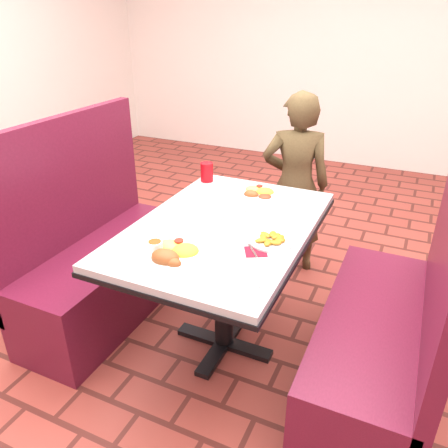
{
  "coord_description": "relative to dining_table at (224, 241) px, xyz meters",
  "views": [
    {
      "loc": [
        0.79,
        -1.71,
        1.68
      ],
      "look_at": [
        0.0,
        0.0,
        0.75
      ],
      "focal_mm": 35.0,
      "sensor_mm": 36.0,
      "label": 1
    }
  ],
  "objects": [
    {
      "name": "maroon_napkin",
      "position": [
        0.24,
        -0.19,
        0.1
      ],
      "size": [
        0.12,
        0.12,
        0.0
      ],
      "primitive_type": "cube",
      "rotation": [
        0.0,
        0.0,
        0.48
      ],
      "color": "maroon",
      "rests_on": "dining_table"
    },
    {
      "name": "spoon_utensil",
      "position": [
        0.22,
        -0.19,
        0.1
      ],
      "size": [
        0.08,
        0.1,
        0.0
      ],
      "primitive_type": "cube",
      "rotation": [
        0.0,
        0.0,
        0.67
      ],
      "color": "silver",
      "rests_on": "dining_table"
    },
    {
      "name": "lettuce_shreds",
      "position": [
        0.04,
        0.06,
        0.1
      ],
      "size": [
        0.28,
        0.32,
        0.0
      ],
      "primitive_type": null,
      "color": "#A7D153",
      "rests_on": "dining_table"
    },
    {
      "name": "paper_napkin",
      "position": [
        0.23,
        -0.45,
        0.1
      ],
      "size": [
        0.24,
        0.2,
        0.01
      ],
      "primitive_type": "cube",
      "rotation": [
        0.0,
        0.0,
        -0.17
      ],
      "color": "white",
      "rests_on": "dining_table"
    },
    {
      "name": "red_tumbler",
      "position": [
        -0.34,
        0.49,
        0.15
      ],
      "size": [
        0.08,
        0.08,
        0.11
      ],
      "primitive_type": "cylinder",
      "color": "#B10B12",
      "rests_on": "dining_table"
    },
    {
      "name": "dining_table",
      "position": [
        0.0,
        0.0,
        0.0
      ],
      "size": [
        0.81,
        1.21,
        0.75
      ],
      "color": "#B2B4B7",
      "rests_on": "ground"
    },
    {
      "name": "knife_utensil",
      "position": [
        -0.03,
        -0.39,
        0.11
      ],
      "size": [
        0.09,
        0.15,
        0.0
      ],
      "primitive_type": "cube",
      "rotation": [
        0.0,
        0.0,
        0.5
      ],
      "color": "silver",
      "rests_on": "dining_table"
    },
    {
      "name": "booth_bench_right",
      "position": [
        0.8,
        0.0,
        -0.32
      ],
      "size": [
        0.47,
        1.2,
        1.17
      ],
      "color": "maroon",
      "rests_on": "ground"
    },
    {
      "name": "diner_person",
      "position": [
        0.08,
        0.97,
        -0.03
      ],
      "size": [
        0.52,
        0.41,
        1.24
      ],
      "primitive_type": "imported",
      "rotation": [
        0.0,
        0.0,
        3.43
      ],
      "color": "brown",
      "rests_on": "ground"
    },
    {
      "name": "far_dinner_plate",
      "position": [
        0.03,
        0.41,
        0.12
      ],
      "size": [
        0.24,
        0.24,
        0.06
      ],
      "rotation": [
        0.0,
        0.0,
        -0.34
      ],
      "color": "white",
      "rests_on": "dining_table"
    },
    {
      "name": "fork_utensil",
      "position": [
        -0.13,
        -0.37,
        0.11
      ],
      "size": [
        0.07,
        0.14,
        0.0
      ],
      "primitive_type": "cube",
      "rotation": [
        0.0,
        0.0,
        -0.42
      ],
      "color": "silver",
      "rests_on": "dining_table"
    },
    {
      "name": "booth_bench_left",
      "position": [
        -0.8,
        0.0,
        -0.32
      ],
      "size": [
        0.47,
        1.2,
        1.17
      ],
      "color": "maroon",
      "rests_on": "ground"
    },
    {
      "name": "near_dinner_plate",
      "position": [
        -0.06,
        -0.37,
        0.13
      ],
      "size": [
        0.28,
        0.28,
        0.09
      ],
      "rotation": [
        0.0,
        0.0,
        -0.41
      ],
      "color": "white",
      "rests_on": "dining_table"
    },
    {
      "name": "plantain_plate",
      "position": [
        0.27,
        -0.08,
        0.11
      ],
      "size": [
        0.19,
        0.19,
        0.03
      ],
      "rotation": [
        0.0,
        0.0,
        0.41
      ],
      "color": "white",
      "rests_on": "dining_table"
    }
  ]
}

